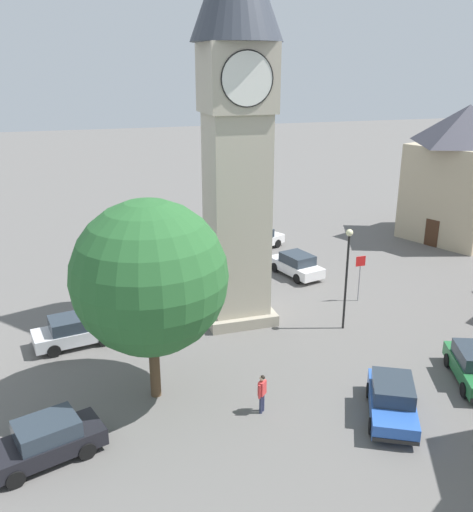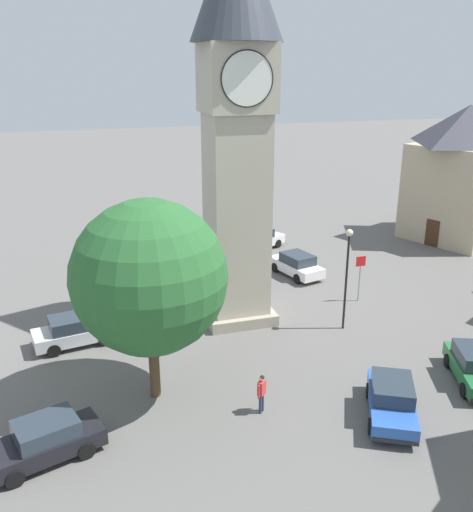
{
  "view_description": "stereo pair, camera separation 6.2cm",
  "coord_description": "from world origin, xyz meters",
  "px_view_note": "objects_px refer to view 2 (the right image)",
  "views": [
    {
      "loc": [
        -8.19,
        -26.58,
        13.28
      ],
      "look_at": [
        0.0,
        0.0,
        3.59
      ],
      "focal_mm": 38.44,
      "sensor_mm": 36.0,
      "label": 1
    },
    {
      "loc": [
        -8.13,
        -26.6,
        13.28
      ],
      "look_at": [
        0.0,
        0.0,
        3.59
      ],
      "focal_mm": 38.44,
      "sensor_mm": 36.0,
      "label": 2
    }
  ],
  "objects_px": {
    "car_blue_kerb": "(296,265)",
    "pedestrian": "(262,390)",
    "building_corner_back": "(462,172)",
    "car_green_alley": "(259,239)",
    "lamp_post": "(347,264)",
    "clock_tower": "(236,96)",
    "tree": "(149,277)",
    "car_white_side": "(392,400)",
    "car_silver_kerb": "(44,441)",
    "road_sign": "(360,271)",
    "car_red_corner": "(75,330)"
  },
  "relations": [
    {
      "from": "car_blue_kerb",
      "to": "building_corner_back",
      "type": "distance_m",
      "value": 16.74
    },
    {
      "from": "building_corner_back",
      "to": "car_green_alley",
      "type": "bearing_deg",
      "value": 173.14
    },
    {
      "from": "car_white_side",
      "to": "car_green_alley",
      "type": "xyz_separation_m",
      "value": [
        1.94,
        21.55,
        0.0
      ]
    },
    {
      "from": "car_blue_kerb",
      "to": "lamp_post",
      "type": "relative_size",
      "value": 0.8
    },
    {
      "from": "car_silver_kerb",
      "to": "car_blue_kerb",
      "type": "bearing_deg",
      "value": 42.22
    },
    {
      "from": "car_blue_kerb",
      "to": "pedestrian",
      "type": "xyz_separation_m",
      "value": [
        -7.32,
        -13.76,
        0.25
      ]
    },
    {
      "from": "car_white_side",
      "to": "building_corner_back",
      "type": "relative_size",
      "value": 0.42
    },
    {
      "from": "tree",
      "to": "building_corner_back",
      "type": "relative_size",
      "value": 0.81
    },
    {
      "from": "car_silver_kerb",
      "to": "lamp_post",
      "type": "bearing_deg",
      "value": 22.49
    },
    {
      "from": "car_red_corner",
      "to": "car_white_side",
      "type": "relative_size",
      "value": 0.98
    },
    {
      "from": "car_silver_kerb",
      "to": "road_sign",
      "type": "height_order",
      "value": "road_sign"
    },
    {
      "from": "car_blue_kerb",
      "to": "tree",
      "type": "relative_size",
      "value": 0.52
    },
    {
      "from": "car_silver_kerb",
      "to": "pedestrian",
      "type": "bearing_deg",
      "value": 2.71
    },
    {
      "from": "lamp_post",
      "to": "car_red_corner",
      "type": "bearing_deg",
      "value": 170.36
    },
    {
      "from": "clock_tower",
      "to": "tree",
      "type": "height_order",
      "value": "clock_tower"
    },
    {
      "from": "clock_tower",
      "to": "lamp_post",
      "type": "xyz_separation_m",
      "value": [
        5.02,
        -3.04,
        -8.23
      ]
    },
    {
      "from": "building_corner_back",
      "to": "car_red_corner",
      "type": "bearing_deg",
      "value": -162.01
    },
    {
      "from": "clock_tower",
      "to": "tree",
      "type": "bearing_deg",
      "value": -131.06
    },
    {
      "from": "car_silver_kerb",
      "to": "tree",
      "type": "relative_size",
      "value": 0.52
    },
    {
      "from": "car_green_alley",
      "to": "lamp_post",
      "type": "height_order",
      "value": "lamp_post"
    },
    {
      "from": "clock_tower",
      "to": "car_blue_kerb",
      "type": "distance_m",
      "value": 13.41
    },
    {
      "from": "car_green_alley",
      "to": "building_corner_back",
      "type": "xyz_separation_m",
      "value": [
        16.12,
        -1.94,
        4.6
      ]
    },
    {
      "from": "clock_tower",
      "to": "building_corner_back",
      "type": "relative_size",
      "value": 1.93
    },
    {
      "from": "pedestrian",
      "to": "lamp_post",
      "type": "bearing_deg",
      "value": 40.99
    },
    {
      "from": "car_blue_kerb",
      "to": "car_red_corner",
      "type": "height_order",
      "value": "same"
    },
    {
      "from": "car_silver_kerb",
      "to": "building_corner_back",
      "type": "xyz_separation_m",
      "value": [
        31.17,
        18.23,
        4.6
      ]
    },
    {
      "from": "car_silver_kerb",
      "to": "road_sign",
      "type": "xyz_separation_m",
      "value": [
        17.5,
        9.2,
        1.14
      ]
    },
    {
      "from": "pedestrian",
      "to": "road_sign",
      "type": "bearing_deg",
      "value": 43.67
    },
    {
      "from": "car_silver_kerb",
      "to": "car_green_alley",
      "type": "xyz_separation_m",
      "value": [
        15.05,
        20.17,
        0.0
      ]
    },
    {
      "from": "car_green_alley",
      "to": "building_corner_back",
      "type": "bearing_deg",
      "value": -6.86
    },
    {
      "from": "car_red_corner",
      "to": "lamp_post",
      "type": "height_order",
      "value": "lamp_post"
    },
    {
      "from": "car_red_corner",
      "to": "car_green_alley",
      "type": "relative_size",
      "value": 0.98
    },
    {
      "from": "pedestrian",
      "to": "lamp_post",
      "type": "distance_m",
      "value": 9.22
    },
    {
      "from": "building_corner_back",
      "to": "road_sign",
      "type": "distance_m",
      "value": 16.75
    },
    {
      "from": "car_red_corner",
      "to": "tree",
      "type": "distance_m",
      "value": 7.94
    },
    {
      "from": "car_white_side",
      "to": "pedestrian",
      "type": "distance_m",
      "value": 5.16
    },
    {
      "from": "road_sign",
      "to": "building_corner_back",
      "type": "bearing_deg",
      "value": 33.44
    },
    {
      "from": "car_green_alley",
      "to": "tree",
      "type": "relative_size",
      "value": 0.52
    },
    {
      "from": "clock_tower",
      "to": "pedestrian",
      "type": "bearing_deg",
      "value": -100.57
    },
    {
      "from": "building_corner_back",
      "to": "lamp_post",
      "type": "xyz_separation_m",
      "value": [
        -16.23,
        -12.04,
        -1.72
      ]
    },
    {
      "from": "clock_tower",
      "to": "road_sign",
      "type": "relative_size",
      "value": 7.26
    },
    {
      "from": "car_silver_kerb",
      "to": "lamp_post",
      "type": "xyz_separation_m",
      "value": [
        14.94,
        6.19,
        2.88
      ]
    },
    {
      "from": "building_corner_back",
      "to": "tree",
      "type": "bearing_deg",
      "value": -150.16
    },
    {
      "from": "car_red_corner",
      "to": "lamp_post",
      "type": "bearing_deg",
      "value": -9.64
    },
    {
      "from": "car_silver_kerb",
      "to": "building_corner_back",
      "type": "height_order",
      "value": "building_corner_back"
    },
    {
      "from": "car_silver_kerb",
      "to": "car_white_side",
      "type": "height_order",
      "value": "same"
    },
    {
      "from": "car_blue_kerb",
      "to": "building_corner_back",
      "type": "relative_size",
      "value": 0.42
    },
    {
      "from": "car_red_corner",
      "to": "lamp_post",
      "type": "xyz_separation_m",
      "value": [
        13.69,
        -2.33,
        2.88
      ]
    },
    {
      "from": "clock_tower",
      "to": "car_green_alley",
      "type": "bearing_deg",
      "value": 64.88
    },
    {
      "from": "pedestrian",
      "to": "building_corner_back",
      "type": "distance_m",
      "value": 29.35
    }
  ]
}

